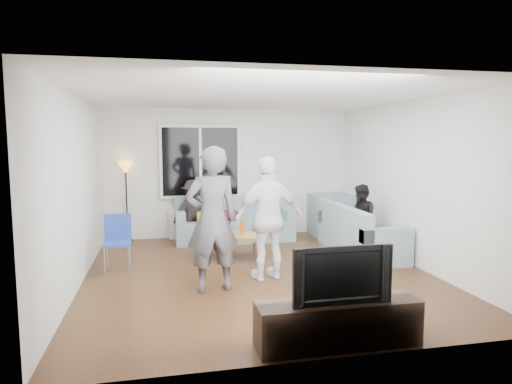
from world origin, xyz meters
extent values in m
cube|color=#56351C|center=(0.00, 0.00, -0.02)|extent=(5.00, 5.50, 0.04)
cube|color=white|center=(0.00, 0.00, 2.62)|extent=(5.00, 5.50, 0.04)
cube|color=silver|center=(0.00, 2.77, 1.30)|extent=(5.00, 0.04, 2.60)
cube|color=silver|center=(0.00, -2.77, 1.30)|extent=(5.00, 0.04, 2.60)
cube|color=silver|center=(-2.52, 0.00, 1.30)|extent=(0.04, 5.50, 2.60)
cube|color=silver|center=(2.52, 0.00, 1.30)|extent=(0.04, 5.50, 2.60)
cube|color=white|center=(-0.60, 2.69, 1.55)|extent=(1.62, 0.06, 1.47)
cube|color=black|center=(-0.60, 2.65, 1.55)|extent=(1.50, 0.02, 1.35)
cube|color=white|center=(-0.60, 2.64, 1.55)|extent=(0.05, 0.03, 1.35)
cube|color=silver|center=(-0.60, 2.65, 0.31)|extent=(1.30, 0.12, 0.62)
imported|color=#396F2C|center=(-0.05, 2.62, 0.78)|extent=(0.21, 0.18, 0.33)
imported|color=silver|center=(-0.97, 2.62, 0.70)|extent=(0.18, 0.18, 0.15)
cube|color=gray|center=(2.09, 2.27, 0.42)|extent=(0.85, 0.85, 0.85)
cube|color=gold|center=(-0.53, 2.25, 0.51)|extent=(0.39, 0.33, 0.14)
cube|color=maroon|center=(-0.10, 2.33, 0.51)|extent=(0.38, 0.32, 0.13)
cube|color=#9D834C|center=(-0.30, 0.97, 0.20)|extent=(1.23, 0.89, 0.40)
cylinder|color=maroon|center=(-0.34, 0.97, 0.49)|extent=(0.17, 0.17, 0.17)
imported|color=#4B4B50|center=(-0.75, -0.64, 0.95)|extent=(0.75, 0.54, 1.90)
imported|color=white|center=(0.09, -0.30, 0.88)|extent=(1.10, 0.64, 1.76)
imported|color=black|center=(2.02, 0.80, 0.61)|extent=(0.53, 0.65, 1.21)
imported|color=black|center=(-0.79, 2.30, 0.61)|extent=(0.86, 0.59, 1.22)
cube|color=#312218|center=(0.25, -2.50, 0.22)|extent=(1.60, 0.40, 0.44)
imported|color=black|center=(0.25, -2.50, 0.72)|extent=(0.97, 0.13, 0.56)
cylinder|color=orange|center=(-0.57, 1.09, 0.52)|extent=(0.07, 0.07, 0.24)
cylinder|color=orange|center=(-0.08, 0.88, 0.52)|extent=(0.07, 0.07, 0.24)
cylinder|color=green|center=(-0.46, 0.80, 0.51)|extent=(0.08, 0.08, 0.22)
camera|label=1|loc=(-1.40, -6.43, 1.98)|focal=31.68mm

